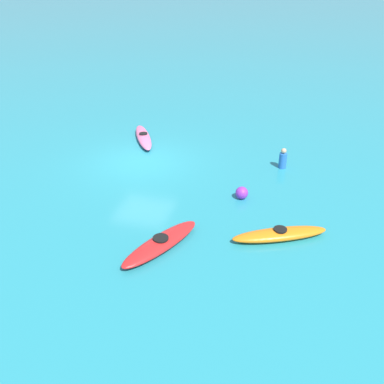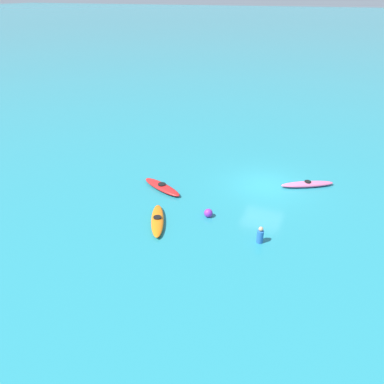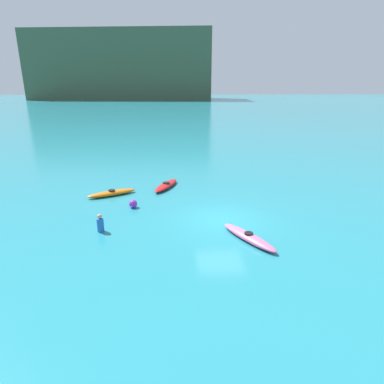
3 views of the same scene
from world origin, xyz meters
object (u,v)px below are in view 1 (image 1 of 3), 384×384
kayak_pink (143,137)px  buoy_purple (242,193)px  kayak_orange (280,234)px  kayak_red (161,243)px  person_near_shore (283,159)px

kayak_pink → buoy_purple: 7.14m
kayak_orange → kayak_red: 3.70m
kayak_red → person_near_shore: (-3.06, -6.74, 0.22)m
buoy_purple → person_near_shore: 3.30m
kayak_orange → kayak_red: (3.41, 1.43, 0.00)m
kayak_red → buoy_purple: (-1.85, -3.67, 0.07)m
kayak_red → person_near_shore: size_ratio=3.58×
person_near_shore → buoy_purple: bearing=68.5°
kayak_red → person_near_shore: person_near_shore is taller
kayak_orange → buoy_purple: bearing=-55.1°
buoy_purple → person_near_shore: (-1.21, -3.07, 0.16)m
kayak_orange → person_near_shore: 5.33m
kayak_pink → person_near_shore: 6.91m
kayak_pink → kayak_orange: size_ratio=1.06×
person_near_shore → kayak_pink: bearing=-11.9°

